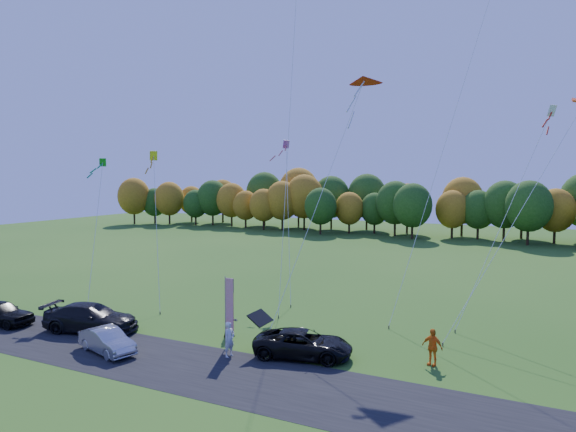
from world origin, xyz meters
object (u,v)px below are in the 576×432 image
at_px(feather_flag, 229,305).
at_px(person_east, 432,347).
at_px(black_suv, 303,344).
at_px(silver_sedan, 107,341).

bearing_deg(feather_flag, person_east, 13.67).
xyz_separation_m(black_suv, feather_flag, (-4.25, -0.71, 1.80)).
bearing_deg(black_suv, silver_sedan, 100.07).
bearing_deg(person_east, black_suv, -146.85).
bearing_deg(black_suv, person_east, -86.23).
distance_m(black_suv, feather_flag, 4.67).
distance_m(silver_sedan, feather_flag, 6.90).
xyz_separation_m(silver_sedan, feather_flag, (5.68, 3.44, 1.87)).
xyz_separation_m(silver_sedan, person_east, (16.33, 6.03, 0.29)).
relative_size(silver_sedan, person_east, 2.11).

